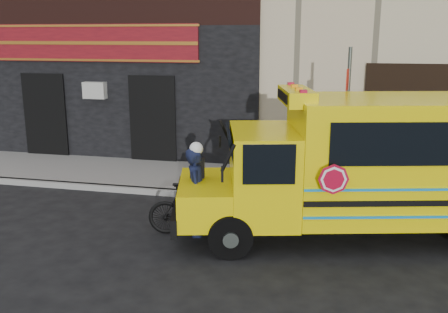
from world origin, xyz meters
The scene contains 7 objects.
ground centered at (0.00, 0.00, 0.00)m, with size 120.00×120.00×0.00m, color black.
curb centered at (0.00, 2.60, 0.07)m, with size 40.00×0.20×0.15m, color gray.
sidewalk centered at (0.00, 4.10, 0.07)m, with size 40.00×3.00×0.15m, color gray.
school_bus centered at (2.97, 1.06, 1.51)m, with size 7.21×3.74×2.92m.
sign_pole centered at (2.40, 2.54, 1.98)m, with size 0.10×0.32×3.64m.
bicycle centered at (-0.50, 0.33, 0.53)m, with size 0.50×1.77×1.06m, color black.
cyclist centered at (-0.39, 0.26, 0.88)m, with size 0.64×0.42×1.75m, color black.
Camera 1 is at (2.17, -8.62, 3.88)m, focal length 40.00 mm.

